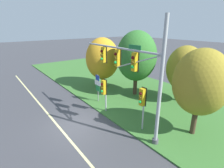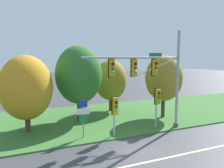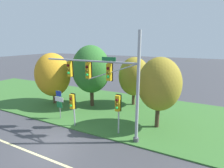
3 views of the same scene
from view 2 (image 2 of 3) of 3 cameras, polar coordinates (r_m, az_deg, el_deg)
ground_plane at (r=13.96m, az=6.71°, el=-17.52°), size 160.00×160.00×0.00m
lane_stripe at (r=13.03m, az=9.50°, el=-19.40°), size 36.00×0.16×0.01m
grass_verge at (r=21.07m, az=-4.64°, el=-8.89°), size 48.00×11.50×0.10m
traffic_signal_mast at (r=16.89m, az=10.46°, el=2.82°), size 8.15×0.49×7.80m
pedestrian_signal_near_kerb at (r=17.89m, az=11.84°, el=-3.91°), size 0.46×0.55×3.24m
pedestrian_signal_further_along at (r=15.63m, az=0.83°, el=-6.35°), size 0.46×0.55×2.91m
route_sign_post at (r=15.68m, az=-7.53°, el=-7.81°), size 0.97×0.08×2.73m
tree_nearest_road at (r=17.80m, az=-21.50°, el=-0.92°), size 3.96×3.96×5.88m
tree_left_of_mast at (r=19.56m, az=-8.68°, el=2.36°), size 4.13×4.13×6.75m
tree_behind_signpost at (r=23.23m, az=-0.39°, el=1.00°), size 3.45×3.45×5.46m
tree_mid_verge at (r=21.23m, az=13.36°, el=1.46°), size 3.49×3.49×5.93m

